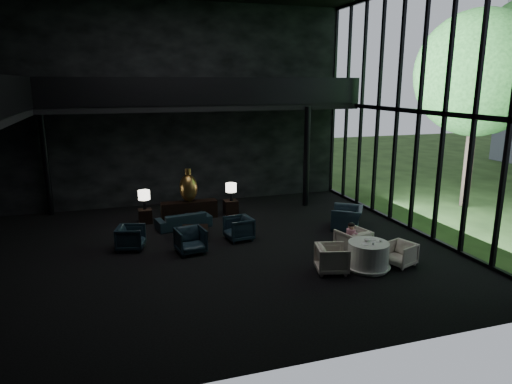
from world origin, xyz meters
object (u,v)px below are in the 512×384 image
object	(u,v)px
lounge_armchair_west	(131,236)
child	(351,232)
dining_chair_west	(332,257)
bronze_urn	(188,188)
table_lamp_left	(144,196)
sofa	(184,218)
dining_table	(368,257)
lounge_armchair_south	(190,238)
coffee_table	(195,234)
window_armchair	(347,213)
table_lamp_right	(231,188)
side_table_left	(145,216)
side_table_right	(231,207)
lounge_armchair_east	(239,227)
dining_chair_east	(400,254)
dining_chair_north	(353,240)
console	(189,210)

from	to	relation	value
lounge_armchair_west	child	distance (m)	6.53
dining_chair_west	bronze_urn	bearing A→B (deg)	39.09
table_lamp_left	sofa	bearing A→B (deg)	-38.58
bronze_urn	dining_chair_west	bearing A→B (deg)	-65.36
bronze_urn	dining_table	distance (m)	7.29
lounge_armchair_south	table_lamp_left	bearing A→B (deg)	98.90
sofa	child	xyz separation A→B (m)	(4.17, -4.17, 0.40)
coffee_table	dining_chair_west	bearing A→B (deg)	-51.08
lounge_armchair_south	window_armchair	world-z (taller)	window_armchair
table_lamp_right	lounge_armchair_west	xyz separation A→B (m)	(-3.82, -2.65, -0.63)
side_table_left	table_lamp_left	world-z (taller)	table_lamp_left
side_table_right	lounge_armchair_west	size ratio (longest dim) A/B	0.67
lounge_armchair_south	dining_table	size ratio (longest dim) A/B	0.72
side_table_right	coffee_table	xyz separation A→B (m)	(-1.81, -2.42, -0.09)
lounge_armchair_east	window_armchair	distance (m)	3.88
sofa	lounge_armchair_west	distance (m)	2.46
side_table_left	dining_chair_east	world-z (taller)	dining_chair_east
side_table_left	dining_chair_north	bearing A→B (deg)	-42.28
dining_chair_west	table_lamp_left	bearing A→B (deg)	50.63
sofa	console	bearing A→B (deg)	-120.16
lounge_armchair_east	lounge_armchair_west	bearing A→B (deg)	-100.48
side_table_right	dining_chair_east	distance (m)	7.03
coffee_table	dining_chair_north	world-z (taller)	dining_chair_north
table_lamp_left	dining_chair_west	world-z (taller)	table_lamp_left
lounge_armchair_west	lounge_armchair_east	xyz separation A→B (m)	(3.33, -0.16, 0.02)
lounge_armchair_west	lounge_armchair_south	bearing A→B (deg)	-102.11
dining_chair_east	dining_chair_north	bearing A→B (deg)	-161.24
sofa	lounge_armchair_south	bearing A→B (deg)	75.52
side_table_right	lounge_armchair_west	distance (m)	4.70
coffee_table	side_table_right	bearing A→B (deg)	53.14
dining_chair_east	lounge_armchair_east	bearing A→B (deg)	-151.90
table_lamp_left	lounge_armchair_south	bearing A→B (deg)	-73.03
sofa	dining_table	world-z (taller)	dining_table
window_armchair	dining_chair_west	distance (m)	3.91
table_lamp_right	dining_table	world-z (taller)	table_lamp_right
bronze_urn	lounge_armchair_west	bearing A→B (deg)	-129.59
sofa	window_armchair	bearing A→B (deg)	151.16
sofa	dining_chair_west	distance (m)	5.92
table_lamp_left	table_lamp_right	distance (m)	3.20
bronze_urn	dining_chair_east	world-z (taller)	bronze_urn
child	lounge_armchair_south	bearing A→B (deg)	-21.46
dining_table	dining_chair_west	xyz separation A→B (m)	(-1.03, 0.09, 0.11)
bronze_urn	dining_chair_east	bearing A→B (deg)	-52.31
window_armchair	dining_table	distance (m)	3.53
child	dining_chair_north	bearing A→B (deg)	-143.67
sofa	lounge_armchair_west	size ratio (longest dim) A/B	2.05
dining_table	dining_chair_west	size ratio (longest dim) A/B	1.42
window_armchair	dining_chair_north	size ratio (longest dim) A/B	1.34
lounge_armchair_west	dining_chair_east	world-z (taller)	lounge_armchair_west
side_table_left	sofa	distance (m)	1.56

